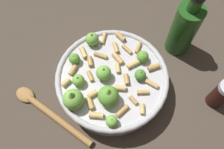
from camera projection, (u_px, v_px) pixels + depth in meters
name	position (u px, v px, depth m)	size (l,w,h in m)	color
ground_plane	(112.00, 87.00, 0.58)	(2.40, 2.40, 0.00)	#42382D
cooking_pan	(111.00, 81.00, 0.55)	(0.27, 0.27, 0.12)	#B7B7BC
pepper_shaker	(221.00, 94.00, 0.53)	(0.04, 0.04, 0.09)	#33140F
olive_oil_bottle	(184.00, 28.00, 0.57)	(0.07, 0.07, 0.20)	#1E4C19
wooden_spoon	(48.00, 112.00, 0.55)	(0.24, 0.04, 0.02)	#9E703D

